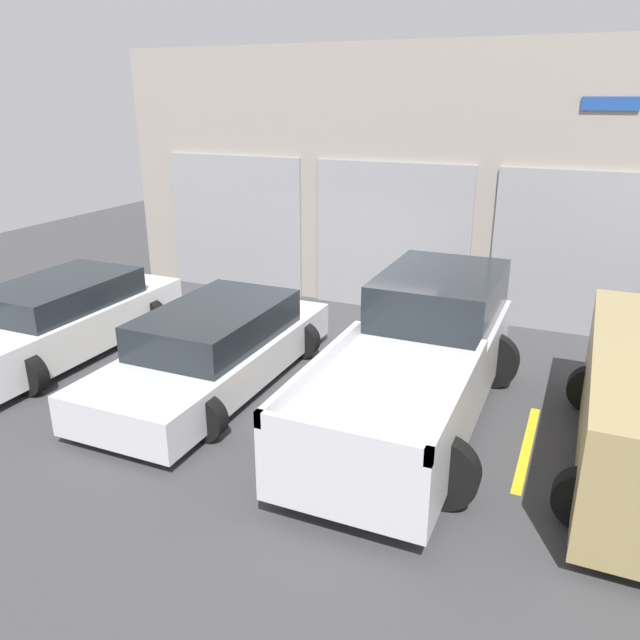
% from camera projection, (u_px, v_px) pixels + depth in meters
% --- Properties ---
extents(ground_plane, '(28.00, 28.00, 0.00)m').
position_uv_depth(ground_plane, '(345.00, 362.00, 10.40)').
color(ground_plane, '#3D3D3F').
extents(shophouse_building, '(12.64, 0.68, 5.15)m').
position_uv_depth(shophouse_building, '(407.00, 185.00, 12.38)').
color(shophouse_building, '#9E9389').
rests_on(shophouse_building, ground).
extents(pickup_truck, '(2.42, 5.23, 1.76)m').
position_uv_depth(pickup_truck, '(418.00, 359.00, 8.48)').
color(pickup_truck, silver).
rests_on(pickup_truck, ground).
extents(sedan_white, '(2.15, 4.57, 1.27)m').
position_uv_depth(sedan_white, '(61.00, 319.00, 10.63)').
color(sedan_white, white).
rests_on(sedan_white, ground).
extents(van_right, '(2.17, 4.73, 1.21)m').
position_uv_depth(van_right, '(215.00, 348.00, 9.48)').
color(van_right, silver).
rests_on(van_right, ground).
extents(parking_stripe_far_left, '(0.12, 2.20, 0.01)m').
position_uv_depth(parking_stripe_far_left, '(0.00, 339.00, 11.39)').
color(parking_stripe_far_left, gold).
rests_on(parking_stripe_far_left, ground).
extents(parking_stripe_left, '(0.12, 2.20, 0.01)m').
position_uv_depth(parking_stripe_left, '(136.00, 367.00, 10.23)').
color(parking_stripe_left, gold).
rests_on(parking_stripe_left, ground).
extents(parking_stripe_centre, '(0.12, 2.20, 0.01)m').
position_uv_depth(parking_stripe_centre, '(306.00, 401.00, 9.07)').
color(parking_stripe_centre, gold).
rests_on(parking_stripe_centre, ground).
extents(parking_stripe_right, '(0.12, 2.20, 0.01)m').
position_uv_depth(parking_stripe_right, '(527.00, 447.00, 7.90)').
color(parking_stripe_right, gold).
rests_on(parking_stripe_right, ground).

